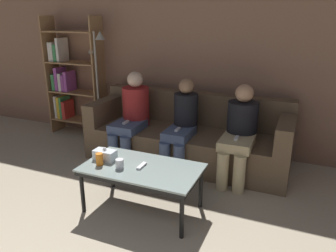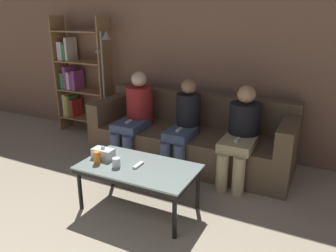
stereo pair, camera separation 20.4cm
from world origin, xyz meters
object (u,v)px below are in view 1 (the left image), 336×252
object	(u,v)px
couch	(188,137)
seated_person_left_end	(132,113)
game_remote	(142,166)
standing_lamp	(98,76)
cup_near_right	(99,159)
tissue_box	(105,155)
bookshelf	(69,80)
coffee_table	(142,171)
seated_person_mid_left	(182,123)
seated_person_mid_right	(240,130)
cup_near_left	(120,164)

from	to	relation	value
couch	seated_person_left_end	bearing A→B (deg)	-163.23
couch	game_remote	distance (m)	1.29
game_remote	standing_lamp	xyz separation A→B (m)	(-1.43, 1.43, 0.52)
cup_near_right	seated_person_left_end	distance (m)	1.23
tissue_box	bookshelf	size ratio (longest dim) A/B	0.12
coffee_table	cup_near_right	distance (m)	0.42
game_remote	seated_person_mid_left	distance (m)	1.06
tissue_box	seated_person_mid_right	size ratio (longest dim) A/B	0.20
coffee_table	seated_person_mid_left	xyz separation A→B (m)	(0.01, 1.05, 0.16)
couch	tissue_box	distance (m)	1.36
tissue_box	cup_near_right	bearing A→B (deg)	-81.25
coffee_table	cup_near_right	bearing A→B (deg)	-163.11
tissue_box	game_remote	distance (m)	0.41
game_remote	standing_lamp	world-z (taller)	standing_lamp
tissue_box	seated_person_mid_left	bearing A→B (deg)	68.21
cup_near_left	bookshelf	bearing A→B (deg)	138.63
coffee_table	seated_person_left_end	size ratio (longest dim) A/B	0.98
cup_near_right	tissue_box	bearing A→B (deg)	98.75
game_remote	tissue_box	bearing A→B (deg)	179.54
standing_lamp	seated_person_left_end	world-z (taller)	standing_lamp
seated_person_mid_right	cup_near_left	bearing A→B (deg)	-127.20
couch	cup_near_left	size ratio (longest dim) A/B	28.73
bookshelf	standing_lamp	world-z (taller)	bookshelf
cup_near_right	seated_person_left_end	world-z (taller)	seated_person_left_end
coffee_table	tissue_box	bearing A→B (deg)	179.54
couch	seated_person_mid_right	size ratio (longest dim) A/B	2.35
tissue_box	game_remote	xyz separation A→B (m)	(0.41, -0.00, -0.04)
tissue_box	seated_person_mid_right	bearing A→B (deg)	43.42
cup_near_right	seated_person_mid_right	world-z (taller)	seated_person_mid_right
standing_lamp	seated_person_mid_left	bearing A→B (deg)	-14.65
tissue_box	coffee_table	bearing A→B (deg)	-0.46
coffee_table	standing_lamp	size ratio (longest dim) A/B	0.69
cup_near_left	bookshelf	distance (m)	2.56
standing_lamp	cup_near_left	bearing A→B (deg)	-50.72
tissue_box	standing_lamp	size ratio (longest dim) A/B	0.14
cup_near_right	seated_person_mid_right	bearing A→B (deg)	47.03
couch	cup_near_left	world-z (taller)	couch
game_remote	cup_near_right	bearing A→B (deg)	-163.11
cup_near_right	standing_lamp	distance (m)	1.92
cup_near_right	bookshelf	bearing A→B (deg)	134.97
tissue_box	seated_person_mid_left	world-z (taller)	seated_person_mid_left
cup_near_right	seated_person_mid_left	xyz separation A→B (m)	(0.40, 1.17, 0.06)
cup_near_left	couch	bearing A→B (deg)	82.36
standing_lamp	seated_person_left_end	xyz separation A→B (m)	(0.74, -0.35, -0.38)
tissue_box	seated_person_left_end	distance (m)	1.11
cup_near_right	game_remote	distance (m)	0.41
cup_near_right	seated_person_mid_left	distance (m)	1.24
cup_near_left	standing_lamp	size ratio (longest dim) A/B	0.05
cup_near_right	seated_person_mid_left	size ratio (longest dim) A/B	0.11
couch	bookshelf	xyz separation A→B (m)	(-2.09, 0.29, 0.56)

